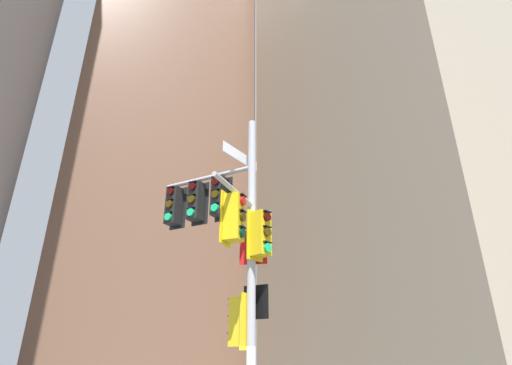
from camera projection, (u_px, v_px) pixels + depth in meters
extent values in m
cube|color=tan|center=(406.00, 10.00, 29.73)|extent=(16.96, 16.96, 51.69)
cube|color=brown|center=(162.00, 116.00, 37.63)|extent=(13.35, 13.35, 46.21)
cylinder|color=#B2B2B5|center=(251.00, 276.00, 8.83)|extent=(0.19, 0.19, 7.85)
cylinder|color=#B2B2B5|center=(208.00, 178.00, 10.45)|extent=(1.75, 2.04, 0.11)
cylinder|color=#B2B2B5|center=(235.00, 191.00, 8.69)|extent=(1.39, 1.45, 0.11)
cube|color=black|center=(224.00, 199.00, 10.20)|extent=(0.33, 0.39, 1.14)
cube|color=black|center=(220.00, 197.00, 10.04)|extent=(0.48, 0.48, 1.00)
cylinder|color=#360605|center=(216.00, 181.00, 10.02)|extent=(0.18, 0.19, 0.20)
cube|color=black|center=(216.00, 176.00, 10.07)|extent=(0.20, 0.21, 0.02)
cylinder|color=#3C2C06|center=(215.00, 194.00, 9.88)|extent=(0.18, 0.19, 0.20)
cube|color=black|center=(215.00, 189.00, 9.92)|extent=(0.20, 0.21, 0.02)
cylinder|color=#19C672|center=(215.00, 207.00, 9.74)|extent=(0.18, 0.19, 0.20)
cube|color=black|center=(215.00, 203.00, 9.78)|extent=(0.20, 0.21, 0.02)
cube|color=black|center=(201.00, 204.00, 10.50)|extent=(0.33, 0.39, 1.14)
cube|color=black|center=(196.00, 202.00, 10.35)|extent=(0.48, 0.48, 1.00)
cylinder|color=#360605|center=(192.00, 186.00, 10.33)|extent=(0.18, 0.19, 0.20)
cube|color=black|center=(193.00, 182.00, 10.37)|extent=(0.20, 0.21, 0.02)
cylinder|color=#3C2C06|center=(191.00, 199.00, 10.19)|extent=(0.18, 0.19, 0.20)
cube|color=black|center=(192.00, 195.00, 10.23)|extent=(0.20, 0.21, 0.02)
cylinder|color=#19C672|center=(191.00, 212.00, 10.05)|extent=(0.18, 0.19, 0.20)
cube|color=black|center=(191.00, 208.00, 10.09)|extent=(0.20, 0.21, 0.02)
cube|color=black|center=(179.00, 208.00, 10.81)|extent=(0.33, 0.39, 1.14)
cube|color=black|center=(174.00, 206.00, 10.65)|extent=(0.48, 0.48, 1.00)
cylinder|color=#360605|center=(170.00, 191.00, 10.63)|extent=(0.18, 0.19, 0.20)
cube|color=black|center=(171.00, 187.00, 10.68)|extent=(0.20, 0.21, 0.02)
cylinder|color=#3C2C06|center=(169.00, 204.00, 10.49)|extent=(0.18, 0.19, 0.20)
cube|color=black|center=(169.00, 199.00, 10.54)|extent=(0.20, 0.21, 0.02)
cylinder|color=#19C672|center=(168.00, 217.00, 10.35)|extent=(0.18, 0.19, 0.20)
cube|color=black|center=(168.00, 212.00, 10.40)|extent=(0.20, 0.21, 0.02)
cube|color=yellow|center=(226.00, 219.00, 8.51)|extent=(0.35, 0.37, 1.14)
cube|color=yellow|center=(234.00, 218.00, 8.44)|extent=(0.48, 0.48, 1.00)
cylinder|color=red|center=(243.00, 201.00, 8.52)|extent=(0.18, 0.19, 0.20)
cube|color=black|center=(243.00, 195.00, 8.56)|extent=(0.20, 0.21, 0.02)
cylinder|color=#3C2C06|center=(243.00, 216.00, 8.37)|extent=(0.18, 0.19, 0.20)
cube|color=black|center=(243.00, 211.00, 8.42)|extent=(0.20, 0.21, 0.02)
cylinder|color=#06311C|center=(243.00, 233.00, 8.23)|extent=(0.18, 0.19, 0.20)
cube|color=black|center=(243.00, 227.00, 8.28)|extent=(0.20, 0.21, 0.02)
cube|color=yellow|center=(247.00, 321.00, 8.51)|extent=(0.41, 0.30, 1.14)
cube|color=yellow|center=(240.00, 322.00, 8.60)|extent=(0.47, 0.47, 1.00)
cylinder|color=#360605|center=(232.00, 305.00, 8.84)|extent=(0.20, 0.16, 0.20)
cube|color=black|center=(232.00, 299.00, 8.90)|extent=(0.22, 0.19, 0.02)
cylinder|color=#3C2C06|center=(232.00, 322.00, 8.70)|extent=(0.20, 0.16, 0.20)
cube|color=black|center=(232.00, 316.00, 8.75)|extent=(0.22, 0.19, 0.02)
cylinder|color=#19C672|center=(232.00, 339.00, 8.56)|extent=(0.20, 0.16, 0.20)
cube|color=black|center=(231.00, 333.00, 8.61)|extent=(0.22, 0.19, 0.02)
cube|color=yellow|center=(255.00, 235.00, 9.12)|extent=(0.45, 0.22, 1.14)
cube|color=yellow|center=(261.00, 234.00, 9.00)|extent=(0.45, 0.45, 1.00)
cylinder|color=#360605|center=(267.00, 217.00, 9.01)|extent=(0.21, 0.14, 0.20)
cube|color=black|center=(267.00, 212.00, 9.06)|extent=(0.23, 0.15, 0.02)
cylinder|color=#3C2C06|center=(267.00, 232.00, 8.87)|extent=(0.21, 0.14, 0.20)
cube|color=black|center=(268.00, 227.00, 8.92)|extent=(0.23, 0.15, 0.02)
cylinder|color=#19C672|center=(268.00, 248.00, 8.73)|extent=(0.21, 0.14, 0.20)
cube|color=black|center=(268.00, 242.00, 8.78)|extent=(0.23, 0.15, 0.02)
cube|color=white|center=(241.00, 157.00, 10.24)|extent=(1.17, 0.79, 0.28)
cube|color=#19479E|center=(241.00, 157.00, 10.24)|extent=(1.13, 0.76, 0.24)
cube|color=red|center=(253.00, 247.00, 9.31)|extent=(0.55, 0.36, 0.80)
cube|color=white|center=(253.00, 247.00, 9.31)|extent=(0.51, 0.33, 0.76)
cube|color=black|center=(256.00, 302.00, 8.80)|extent=(0.41, 0.46, 0.72)
cube|color=white|center=(256.00, 302.00, 8.80)|extent=(0.38, 0.43, 0.68)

